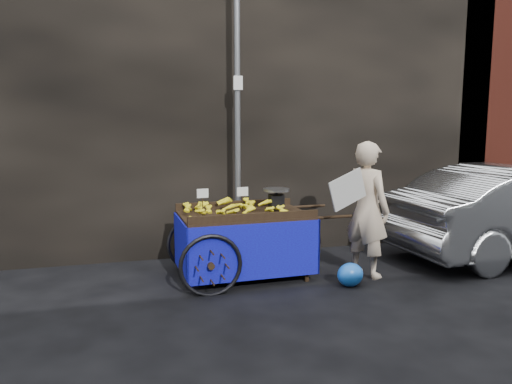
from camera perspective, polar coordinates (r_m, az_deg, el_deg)
name	(u,v)px	position (r m, az deg, el deg)	size (l,w,h in m)	color
ground	(239,293)	(5.71, -2.00, -11.42)	(80.00, 80.00, 0.00)	black
building_wall	(224,82)	(8.02, -3.66, 12.40)	(13.50, 2.00, 5.00)	black
street_pole	(237,113)	(6.71, -2.14, 8.98)	(0.12, 0.10, 4.00)	slate
banana_cart	(240,220)	(6.06, -1.82, -3.25)	(2.16, 1.10, 1.16)	black
vendor	(367,209)	(6.25, 12.54, -1.93)	(0.96, 0.72, 1.67)	beige
plastic_bag	(350,275)	(5.97, 10.72, -9.27)	(0.31, 0.25, 0.28)	blue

